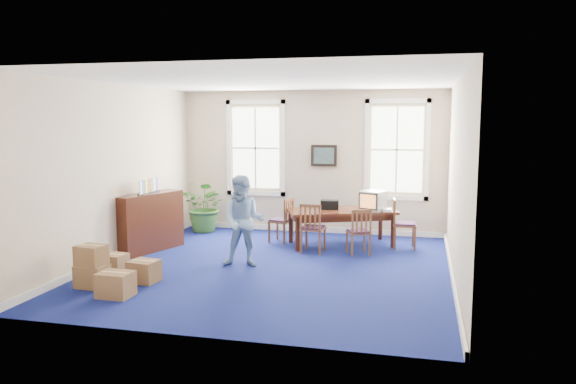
% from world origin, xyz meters
% --- Properties ---
extents(floor, '(6.50, 6.50, 0.00)m').
position_xyz_m(floor, '(0.00, 0.00, 0.00)').
color(floor, navy).
rests_on(floor, ground).
extents(ceiling, '(6.50, 6.50, 0.00)m').
position_xyz_m(ceiling, '(0.00, 0.00, 3.20)').
color(ceiling, white).
rests_on(ceiling, ground).
extents(wall_back, '(6.50, 0.00, 6.50)m').
position_xyz_m(wall_back, '(0.00, 3.25, 1.60)').
color(wall_back, '#C3AF95').
rests_on(wall_back, ground).
extents(wall_front, '(6.50, 0.00, 6.50)m').
position_xyz_m(wall_front, '(0.00, -3.25, 1.60)').
color(wall_front, '#C3AF95').
rests_on(wall_front, ground).
extents(wall_left, '(0.00, 6.50, 6.50)m').
position_xyz_m(wall_left, '(-3.00, 0.00, 1.60)').
color(wall_left, '#C3AF95').
rests_on(wall_left, ground).
extents(wall_right, '(0.00, 6.50, 6.50)m').
position_xyz_m(wall_right, '(3.00, 0.00, 1.60)').
color(wall_right, '#C3AF95').
rests_on(wall_right, ground).
extents(baseboard_back, '(6.00, 0.04, 0.12)m').
position_xyz_m(baseboard_back, '(0.00, 3.22, 0.06)').
color(baseboard_back, white).
rests_on(baseboard_back, ground).
extents(baseboard_left, '(0.04, 6.50, 0.12)m').
position_xyz_m(baseboard_left, '(-2.97, 0.00, 0.06)').
color(baseboard_left, white).
rests_on(baseboard_left, ground).
extents(baseboard_right, '(0.04, 6.50, 0.12)m').
position_xyz_m(baseboard_right, '(2.97, 0.00, 0.06)').
color(baseboard_right, white).
rests_on(baseboard_right, ground).
extents(window_left, '(1.40, 0.12, 2.20)m').
position_xyz_m(window_left, '(-1.30, 3.23, 1.90)').
color(window_left, white).
rests_on(window_left, ground).
extents(window_right, '(1.40, 0.12, 2.20)m').
position_xyz_m(window_right, '(1.90, 3.23, 1.90)').
color(window_right, white).
rests_on(window_right, ground).
extents(wall_picture, '(0.58, 0.06, 0.48)m').
position_xyz_m(wall_picture, '(0.30, 3.20, 1.75)').
color(wall_picture, black).
rests_on(wall_picture, ground).
extents(conference_table, '(2.36, 1.73, 0.73)m').
position_xyz_m(conference_table, '(0.87, 2.02, 0.37)').
color(conference_table, '#401B0E').
rests_on(conference_table, ground).
extents(crt_tv, '(0.59, 0.61, 0.40)m').
position_xyz_m(crt_tv, '(1.50, 2.07, 0.93)').
color(crt_tv, '#B7B7BC').
rests_on(crt_tv, conference_table).
extents(game_console, '(0.19, 0.23, 0.05)m').
position_xyz_m(game_console, '(1.80, 2.02, 0.76)').
color(game_console, white).
rests_on(game_console, conference_table).
extents(equipment_bag, '(0.39, 0.28, 0.18)m').
position_xyz_m(equipment_bag, '(0.63, 2.07, 0.82)').
color(equipment_bag, black).
rests_on(equipment_bag, conference_table).
extents(chair_near_left, '(0.47, 0.47, 0.96)m').
position_xyz_m(chair_near_left, '(0.43, 1.29, 0.48)').
color(chair_near_left, brown).
rests_on(chair_near_left, ground).
extents(chair_near_right, '(0.53, 0.53, 0.89)m').
position_xyz_m(chair_near_right, '(1.31, 1.29, 0.45)').
color(chair_near_right, brown).
rests_on(chair_near_right, ground).
extents(chair_end_left, '(0.51, 0.51, 0.93)m').
position_xyz_m(chair_end_left, '(-0.40, 2.02, 0.46)').
color(chair_end_left, brown).
rests_on(chair_end_left, ground).
extents(chair_end_right, '(0.49, 0.49, 0.99)m').
position_xyz_m(chair_end_right, '(2.14, 2.02, 0.50)').
color(chair_end_right, brown).
rests_on(chair_end_right, ground).
extents(man, '(0.85, 0.70, 1.60)m').
position_xyz_m(man, '(-0.54, -0.04, 0.80)').
color(man, '#81A6CF').
rests_on(man, ground).
extents(credenza, '(0.88, 1.55, 1.17)m').
position_xyz_m(credenza, '(-2.70, 0.64, 0.59)').
color(credenza, '#401B0E').
rests_on(credenza, ground).
extents(brochure_rack, '(0.22, 0.68, 0.30)m').
position_xyz_m(brochure_rack, '(-2.68, 0.64, 1.32)').
color(brochure_rack, '#99999E').
rests_on(brochure_rack, credenza).
extents(potted_plant, '(1.31, 1.23, 1.18)m').
position_xyz_m(potted_plant, '(-2.33, 2.66, 0.59)').
color(potted_plant, '#2E5A22').
rests_on(potted_plant, ground).
extents(cardboard_boxes, '(1.30, 1.30, 0.69)m').
position_xyz_m(cardboard_boxes, '(-2.25, -1.67, 0.34)').
color(cardboard_boxes, olive).
rests_on(cardboard_boxes, ground).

